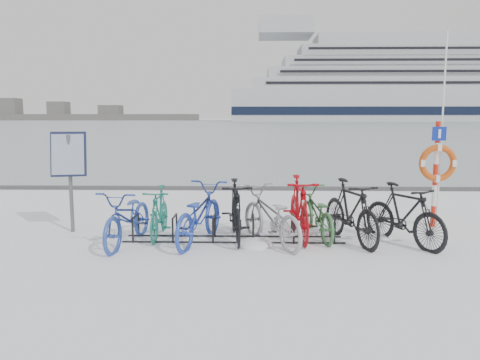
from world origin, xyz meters
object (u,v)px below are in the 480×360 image
at_px(bike_rack, 234,231).
at_px(cruise_ferry, 413,89).
at_px(lifebuoy_station, 437,163).
at_px(info_board, 69,160).

height_order(bike_rack, cruise_ferry, cruise_ferry).
bearing_deg(lifebuoy_station, info_board, -175.47).
bearing_deg(cruise_ferry, lifebuoy_station, -108.49).
bearing_deg(info_board, cruise_ferry, 57.18).
bearing_deg(bike_rack, info_board, 170.39).
bearing_deg(info_board, bike_rack, -22.09).
relative_size(bike_rack, cruise_ferry, 0.03).
distance_m(bike_rack, info_board, 3.46).
distance_m(lifebuoy_station, cruise_ferry, 204.79).
xyz_separation_m(lifebuoy_station, cruise_ferry, (64.82, 193.85, 12.56)).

